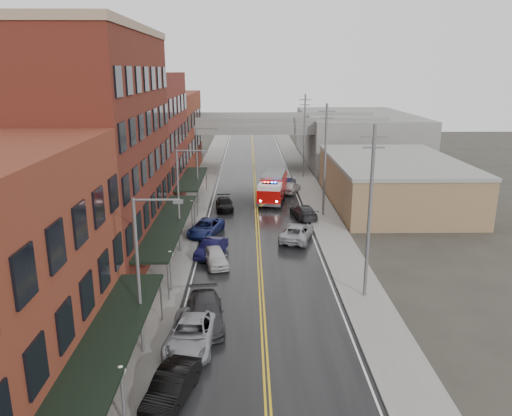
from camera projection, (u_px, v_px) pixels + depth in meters
name	position (u px, v px, depth m)	size (l,w,h in m)	color
road	(258.00, 230.00, 49.20)	(11.00, 160.00, 0.02)	black
sidewalk_left	(184.00, 230.00, 49.08)	(3.00, 160.00, 0.15)	slate
sidewalk_right	(331.00, 229.00, 49.29)	(3.00, 160.00, 0.15)	slate
curb_left	(200.00, 230.00, 49.10)	(0.30, 160.00, 0.15)	gray
curb_right	(315.00, 230.00, 49.27)	(0.30, 160.00, 0.15)	gray
brick_building_b	(93.00, 152.00, 39.85)	(9.00, 20.00, 18.00)	#5D2118
brick_building_c	(140.00, 140.00, 57.11)	(9.00, 15.00, 15.00)	maroon
brick_building_far	(165.00, 134.00, 74.36)	(9.00, 20.00, 12.00)	maroon
tan_building	(392.00, 183.00, 58.40)	(14.00, 22.00, 5.00)	olive
right_far_block	(356.00, 137.00, 86.93)	(18.00, 30.00, 8.00)	slate
awning_0	(108.00, 344.00, 23.25)	(2.60, 16.00, 3.09)	black
awning_1	(169.00, 223.00, 41.55)	(2.60, 18.00, 3.09)	black
awning_2	(192.00, 179.00, 58.41)	(2.60, 13.00, 3.09)	black
globe_lamp_0	(122.00, 382.00, 21.52)	(0.44, 0.44, 3.12)	#59595B
globe_lamp_1	(170.00, 262.00, 35.01)	(0.44, 0.44, 3.12)	#59595B
globe_lamp_2	(192.00, 208.00, 48.49)	(0.44, 0.44, 3.12)	#59595B
street_lamp_0	(142.00, 267.00, 26.53)	(2.64, 0.22, 9.00)	#59595B
street_lamp_1	(181.00, 195.00, 41.94)	(2.64, 0.22, 9.00)	#59595B
street_lamp_2	(199.00, 161.00, 57.35)	(2.64, 0.22, 9.00)	#59595B
utility_pole_0	(370.00, 210.00, 33.17)	(1.80, 0.24, 12.00)	#59595B
utility_pole_1	(325.00, 158.00, 52.44)	(1.80, 0.24, 12.00)	#59595B
utility_pole_2	(304.00, 134.00, 71.70)	(1.80, 0.24, 12.00)	#59595B
overpass	(254.00, 131.00, 78.42)	(40.00, 10.00, 7.50)	slate
fire_truck	(273.00, 187.00, 59.98)	(4.54, 8.95, 3.15)	#A00807
parked_car_left_1	(171.00, 386.00, 23.81)	(1.57, 4.50, 1.48)	black
parked_car_left_2	(191.00, 333.00, 28.50)	(2.61, 5.67, 1.57)	#94969B
parked_car_left_3	(205.00, 313.00, 30.93)	(2.22, 5.47, 1.59)	#28282A
parked_car_left_4	(215.00, 256.00, 40.39)	(1.71, 4.25, 1.45)	#BBBBBB
parked_car_left_5	(211.00, 248.00, 42.39)	(1.50, 4.29, 1.41)	black
parked_car_left_6	(206.00, 227.00, 47.78)	(2.41, 5.23, 1.45)	navy
parked_car_left_7	(225.00, 204.00, 56.32)	(1.88, 4.62, 1.34)	black
parked_car_right_0	(297.00, 232.00, 46.36)	(2.55, 5.53, 1.54)	#9A9BA1
parked_car_right_1	(304.00, 212.00, 53.13)	(2.00, 4.91, 1.43)	#2A2A2D
parked_car_right_2	(291.00, 187.00, 63.92)	(1.77, 4.39, 1.50)	silver
parked_car_right_3	(286.00, 183.00, 66.20)	(1.64, 4.71, 1.55)	black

